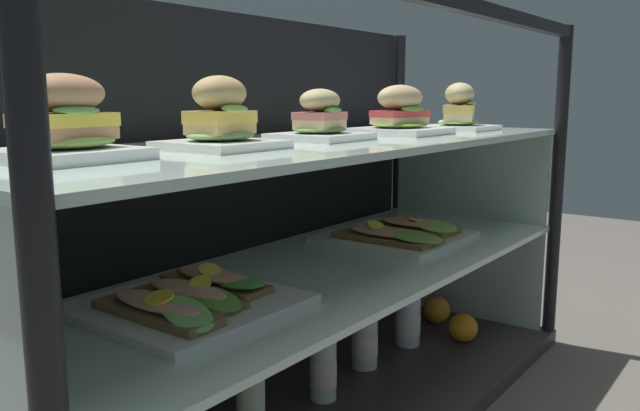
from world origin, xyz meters
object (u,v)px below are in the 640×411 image
Objects in this scene: plated_roll_sandwich_far_left at (221,122)px; juice_bottle_front_right_end at (365,338)px; plated_roll_sandwich_far_right at (459,112)px; juice_bottle_near_post at (408,318)px; open_sandwich_tray_mid_left at (401,233)px; open_sandwich_tray_far_left at (190,300)px; juice_bottle_tucked_behind at (250,387)px; juice_bottle_front_middle at (323,366)px; plated_roll_sandwich_near_left_corner at (319,121)px; orange_fruit_beside_bottles at (463,328)px; plated_roll_sandwich_right_of_center at (65,127)px; orange_fruit_near_left_post at (437,310)px; plated_roll_sandwich_mid_right at (400,116)px.

plated_roll_sandwich_far_left is 0.77m from juice_bottle_front_right_end.
plated_roll_sandwich_far_right reaches higher than juice_bottle_near_post.
plated_roll_sandwich_far_left is at bearing 179.99° from open_sandwich_tray_mid_left.
open_sandwich_tray_mid_left is at bearing -1.29° from open_sandwich_tray_far_left.
juice_bottle_tucked_behind is at bearing 178.96° from juice_bottle_front_right_end.
juice_bottle_front_middle is (-0.32, 0.01, -0.25)m from open_sandwich_tray_mid_left.
juice_bottle_front_right_end is (0.24, 0.03, -0.55)m from plated_roll_sandwich_near_left_corner.
plated_roll_sandwich_near_left_corner is 0.81m from orange_fruit_beside_bottles.
juice_bottle_front_right_end is at bearing 5.71° from juice_bottle_front_middle.
open_sandwich_tray_far_left is (-0.91, 0.07, -0.31)m from plated_roll_sandwich_far_right.
juice_bottle_tucked_behind reaches higher than juice_bottle_front_middle.
orange_fruit_beside_bottles is (0.20, -0.09, -0.29)m from open_sandwich_tray_mid_left.
plated_roll_sandwich_right_of_center reaches higher than juice_bottle_tucked_behind.
plated_roll_sandwich_far_right is 0.37m from open_sandwich_tray_mid_left.
plated_roll_sandwich_far_left is 1.01× the size of plated_roll_sandwich_far_right.
orange_fruit_beside_bottles is (1.11, -0.13, -0.60)m from plated_roll_sandwich_right_of_center.
juice_bottle_near_post reaches higher than orange_fruit_near_left_post.
open_sandwich_tray_far_left is (-0.35, 0.01, -0.30)m from plated_roll_sandwich_near_left_corner.
plated_roll_sandwich_far_left is at bearing -178.39° from juice_bottle_near_post.
plated_roll_sandwich_mid_right is at bearing 174.68° from plated_roll_sandwich_far_right.
plated_roll_sandwich_near_left_corner is 0.56m from plated_roll_sandwich_far_right.
open_sandwich_tray_far_left is 0.29m from juice_bottle_tucked_behind.
plated_roll_sandwich_far_left is at bearing -177.84° from orange_fruit_near_left_post.
open_sandwich_tray_mid_left is at bearing -2.06° from plated_roll_sandwich_right_of_center.
juice_bottle_tucked_behind is at bearing 172.50° from plated_roll_sandwich_far_right.
plated_roll_sandwich_near_left_corner is 0.46m from open_sandwich_tray_far_left.
plated_roll_sandwich_right_of_center is 0.85× the size of juice_bottle_front_middle.
plated_roll_sandwich_mid_right is 0.28m from plated_roll_sandwich_far_right.
plated_roll_sandwich_far_left and plated_roll_sandwich_far_right have the same top height.
plated_roll_sandwich_far_left is 0.53× the size of open_sandwich_tray_mid_left.
open_sandwich_tray_mid_left is 0.27m from juice_bottle_near_post.
open_sandwich_tray_mid_left is 0.28m from juice_bottle_front_right_end.
plated_roll_sandwich_far_left is at bearing 176.99° from plated_roll_sandwich_mid_right.
plated_roll_sandwich_near_left_corner is 0.51× the size of open_sandwich_tray_mid_left.
plated_roll_sandwich_far_left reaches higher than plated_roll_sandwich_mid_right.
open_sandwich_tray_mid_left is at bearing 164.94° from plated_roll_sandwich_far_right.
open_sandwich_tray_far_left is at bearing -171.54° from juice_bottle_tucked_behind.
plated_roll_sandwich_near_left_corner is 0.51× the size of open_sandwich_tray_far_left.
open_sandwich_tray_far_left is (-0.07, 0.02, -0.30)m from plated_roll_sandwich_far_left.
open_sandwich_tray_mid_left is at bearing -4.49° from juice_bottle_tucked_behind.
plated_roll_sandwich_far_left is 0.64m from juice_bottle_front_middle.
plated_roll_sandwich_far_right is 0.52× the size of open_sandwich_tray_far_left.
open_sandwich_tray_far_left is at bearing 175.91° from plated_roll_sandwich_mid_right.
plated_roll_sandwich_near_left_corner is at bearing -2.40° from open_sandwich_tray_far_left.
open_sandwich_tray_mid_left is 1.36× the size of juice_bottle_tucked_behind.
open_sandwich_tray_far_left is 1.65× the size of juice_bottle_front_right_end.
open_sandwich_tray_mid_left is at bearing -173.13° from orange_fruit_near_left_post.
plated_roll_sandwich_mid_right is 1.01× the size of juice_bottle_near_post.
plated_roll_sandwich_far_left is 0.55m from juice_bottle_tucked_behind.
plated_roll_sandwich_far_left is 0.91× the size of juice_bottle_near_post.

